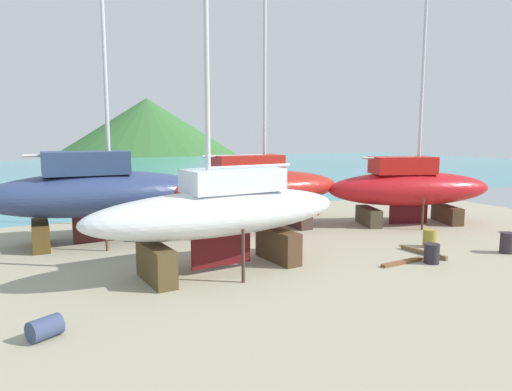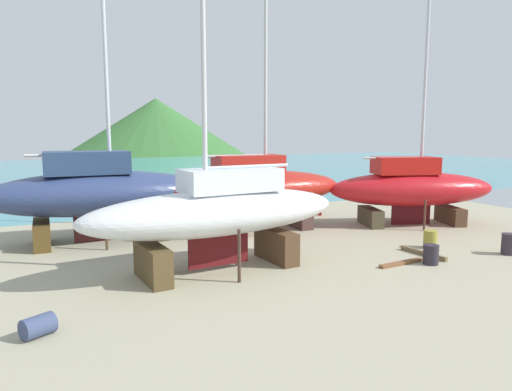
% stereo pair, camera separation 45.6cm
% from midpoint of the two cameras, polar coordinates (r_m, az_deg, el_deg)
% --- Properties ---
extents(ground_plane, '(41.02, 41.02, 0.00)m').
position_cam_midpoint_polar(ground_plane, '(20.73, 0.67, -6.58)').
color(ground_plane, '#A39D81').
extents(sea_water, '(151.90, 67.60, 0.01)m').
position_cam_midpoint_polar(sea_water, '(62.93, -17.20, 2.79)').
color(sea_water, teal).
rests_on(sea_water, ground).
extents(headland_hill, '(106.55, 106.55, 33.38)m').
position_cam_midpoint_polar(headland_hill, '(161.13, -12.17, 5.84)').
color(headland_hill, '#376B32').
rests_on(headland_hill, ground).
extents(sailboat_large_starboard, '(9.87, 3.44, 14.75)m').
position_cam_midpoint_polar(sailboat_large_starboard, '(24.06, 0.55, 1.00)').
color(sailboat_large_starboard, '#47312C').
rests_on(sailboat_large_starboard, ground).
extents(sailboat_far_slipway, '(9.91, 5.84, 15.99)m').
position_cam_midpoint_polar(sailboat_far_slipway, '(27.16, 19.24, 0.94)').
color(sailboat_far_slipway, '#4E3322').
rests_on(sailboat_far_slipway, ground).
extents(sailboat_mid_port, '(10.44, 3.82, 14.76)m').
position_cam_midpoint_polar(sailboat_mid_port, '(17.05, -3.80, -1.99)').
color(sailboat_mid_port, '#4F3E23').
rests_on(sailboat_mid_port, ground).
extents(sailboat_small_center, '(10.40, 3.94, 16.19)m').
position_cam_midpoint_polar(sailboat_small_center, '(22.81, -18.46, 0.45)').
color(sailboat_small_center, '#473F29').
rests_on(sailboat_small_center, ground).
extents(worker, '(0.46, 0.49, 1.70)m').
position_cam_midpoint_polar(worker, '(29.03, 8.44, -0.72)').
color(worker, maroon).
rests_on(worker, ground).
extents(barrel_rust_near, '(0.75, 0.75, 0.80)m').
position_cam_midpoint_polar(barrel_rust_near, '(22.21, 21.45, -5.09)').
color(barrel_rust_near, olive).
rests_on(barrel_rust_near, ground).
extents(barrel_by_slipway, '(0.68, 0.68, 0.78)m').
position_cam_midpoint_polar(barrel_by_slipway, '(19.53, 21.59, -6.86)').
color(barrel_by_slipway, '#28232C').
rests_on(barrel_by_slipway, ground).
extents(barrel_tipped_center, '(0.95, 0.86, 0.55)m').
position_cam_midpoint_polar(barrel_tipped_center, '(13.22, -24.60, -14.59)').
color(barrel_tipped_center, '#394569').
rests_on(barrel_tipped_center, ground).
extents(barrel_tipped_right, '(0.68, 0.68, 0.90)m').
position_cam_midpoint_polar(barrel_tipped_right, '(22.47, 29.46, -5.29)').
color(barrel_tipped_right, '#312832').
rests_on(barrel_tipped_right, ground).
extents(timber_plank_near, '(0.33, 2.32, 0.19)m').
position_cam_midpoint_polar(timber_plank_near, '(20.84, 20.70, -6.75)').
color(timber_plank_near, brown).
rests_on(timber_plank_near, ground).
extents(timber_long_aft, '(2.19, 0.39, 0.12)m').
position_cam_midpoint_polar(timber_long_aft, '(19.17, 18.31, -8.00)').
color(timber_long_aft, brown).
rests_on(timber_long_aft, ground).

